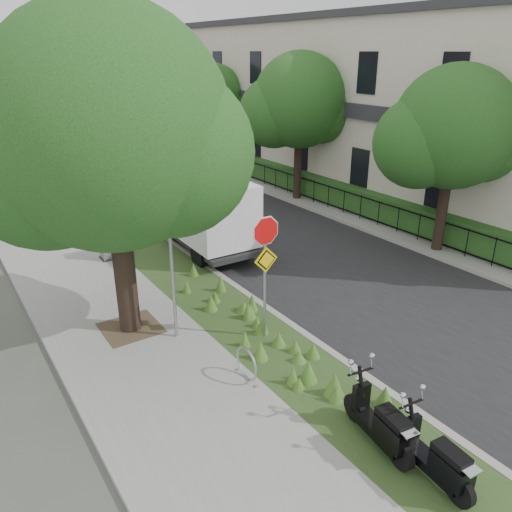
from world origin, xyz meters
The scene contains 21 objects.
ground centered at (0.00, 0.00, 0.00)m, with size 120.00×120.00×0.00m, color #4C5147.
sidewalk_near centered at (-4.25, 10.00, 0.06)m, with size 3.50×60.00×0.12m, color gray.
verge centered at (-1.50, 10.00, 0.06)m, with size 2.00×60.00×0.12m, color #294A1F.
kerb_near centered at (-0.50, 10.00, 0.07)m, with size 0.20×60.00×0.13m, color #9E9991.
road centered at (3.00, 10.00, 0.01)m, with size 7.00×60.00×0.01m, color black.
kerb_far centered at (6.50, 10.00, 0.07)m, with size 0.20×60.00×0.13m, color #9E9991.
footpath_far centered at (8.20, 10.00, 0.06)m, with size 3.20×60.00×0.12m, color gray.
street_tree_main centered at (-4.08, 2.86, 4.80)m, with size 6.21×5.54×7.66m.
bare_post centered at (-3.20, 1.80, 2.12)m, with size 0.08×0.08×4.00m.
bike_hoop centered at (-2.70, -0.60, 0.50)m, with size 0.06×0.78×0.77m.
sign_assembly centered at (-1.40, 0.58, 2.33)m, with size 0.94×0.08×3.22m.
fence_far centered at (7.20, 10.00, 0.67)m, with size 0.04×24.00×1.00m.
hedge_far centered at (7.90, 10.00, 0.67)m, with size 1.00×24.00×1.10m, color #1E4518.
terrace_houses centered at (11.49, 10.00, 4.16)m, with size 7.40×26.40×8.20m.
far_tree_a centered at (6.94, 2.05, 4.13)m, with size 4.60×4.10×6.22m.
far_tree_b centered at (6.94, 10.05, 4.37)m, with size 4.83×4.31×6.56m.
far_tree_c centered at (6.94, 18.04, 3.95)m, with size 4.37×3.89×5.93m.
scooter_near centered at (-1.82, -3.66, 0.55)m, with size 0.55×1.84×0.88m.
scooter_far centered at (-1.67, -4.69, 0.52)m, with size 0.47×1.75×0.83m.
box_truck centered at (0.30, 6.82, 1.48)m, with size 2.14×5.07×2.27m.
utility_cabinet centered at (-2.80, 7.62, 0.64)m, with size 0.83×0.57×1.09m.
Camera 1 is at (-7.48, -8.09, 6.63)m, focal length 35.00 mm.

